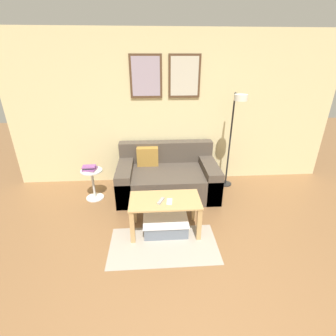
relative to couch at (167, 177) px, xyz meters
The scene contains 10 objects.
wall_back 1.15m from the couch, 73.59° to the left, with size 5.60×0.09×2.55m.
area_rug 1.37m from the couch, 95.54° to the right, with size 1.33×0.72×0.01m, color #A39989.
couch is the anchor object (origin of this frame).
coffee_table 1.05m from the couch, 95.15° to the right, with size 0.90×0.49×0.48m.
storage_bin 1.09m from the couch, 94.74° to the right, with size 0.59×0.40×0.19m.
floor_lamp 1.40m from the couch, ahead, with size 0.22×0.47×1.63m.
side_table 1.21m from the couch, behind, with size 0.34×0.34×0.51m.
book_stack 1.26m from the couch, behind, with size 0.22×0.20×0.08m.
remote_control 1.11m from the couch, 97.76° to the right, with size 0.04×0.15×0.02m, color #99999E.
cell_phone 1.12m from the couch, 92.11° to the right, with size 0.07×0.14×0.01m, color silver.
Camera 1 is at (-0.39, -0.87, 2.13)m, focal length 26.00 mm.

